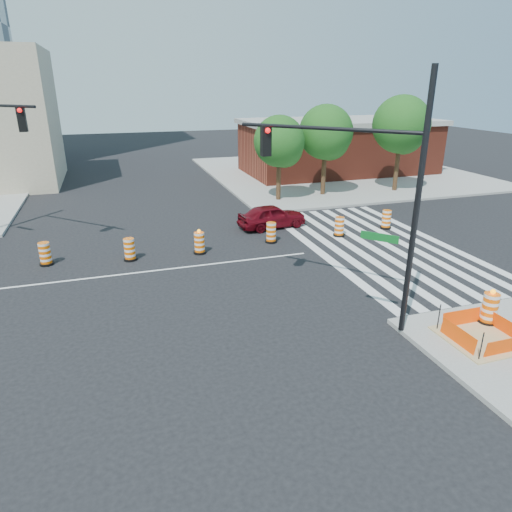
{
  "coord_description": "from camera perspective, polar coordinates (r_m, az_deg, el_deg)",
  "views": [
    {
      "loc": [
        -1.32,
        -18.48,
        7.54
      ],
      "look_at": [
        3.62,
        -3.14,
        1.4
      ],
      "focal_mm": 32.0,
      "sensor_mm": 36.0,
      "label": 1
    }
  ],
  "objects": [
    {
      "name": "excavation_pit",
      "position": [
        15.81,
        26.3,
        -9.09
      ],
      "size": [
        2.2,
        2.2,
        0.9
      ],
      "color": "tan",
      "rests_on": "ground"
    },
    {
      "name": "tree_north_e",
      "position": [
        34.79,
        17.7,
        15.02
      ],
      "size": [
        4.01,
        4.01,
        6.81
      ],
      "color": "#382314",
      "rests_on": "ground"
    },
    {
      "name": "signal_pole_se",
      "position": [
        14.26,
        13.26,
        9.33
      ],
      "size": [
        4.05,
        4.53,
        7.86
      ],
      "rotation": [
        0.0,
        0.0,
        2.3
      ],
      "color": "black",
      "rests_on": "ground"
    },
    {
      "name": "lane_centerline",
      "position": [
        20.0,
        -12.74,
        -1.82
      ],
      "size": [
        14.0,
        0.12,
        0.01
      ],
      "primitive_type": "cube",
      "color": "silver",
      "rests_on": "ground"
    },
    {
      "name": "median_drum_6",
      "position": [
        24.21,
        10.37,
        3.55
      ],
      "size": [
        0.6,
        0.6,
        1.02
      ],
      "color": "black",
      "rests_on": "ground"
    },
    {
      "name": "brick_storefront",
      "position": [
        41.61,
        10.25,
        13.32
      ],
      "size": [
        16.5,
        8.5,
        4.6
      ],
      "color": "maroon",
      "rests_on": "ground"
    },
    {
      "name": "median_drum_3",
      "position": [
        21.3,
        -15.51,
        0.71
      ],
      "size": [
        0.6,
        0.6,
        1.02
      ],
      "color": "black",
      "rests_on": "ground"
    },
    {
      "name": "median_drum_2",
      "position": [
        22.04,
        -24.85,
        0.17
      ],
      "size": [
        0.6,
        0.6,
        1.02
      ],
      "color": "black",
      "rests_on": "ground"
    },
    {
      "name": "ground",
      "position": [
        20.0,
        -12.74,
        -1.83
      ],
      "size": [
        120.0,
        120.0,
        0.0
      ],
      "primitive_type": "plane",
      "color": "black",
      "rests_on": "ground"
    },
    {
      "name": "median_drum_4",
      "position": [
        21.53,
        -7.08,
        1.57
      ],
      "size": [
        0.6,
        0.6,
        1.18
      ],
      "color": "black",
      "rests_on": "ground"
    },
    {
      "name": "red_coupe",
      "position": [
        25.26,
        2.0,
        5.0
      ],
      "size": [
        3.97,
        2.03,
        1.29
      ],
      "primitive_type": "imported",
      "rotation": [
        0.0,
        0.0,
        1.71
      ],
      "color": "#5D0811",
      "rests_on": "ground"
    },
    {
      "name": "crosswalk_east",
      "position": [
        23.42,
        14.88,
        1.37
      ],
      "size": [
        6.75,
        13.5,
        0.01
      ],
      "color": "silver",
      "rests_on": "ground"
    },
    {
      "name": "median_drum_5",
      "position": [
        22.89,
        1.9,
        2.87
      ],
      "size": [
        0.6,
        0.6,
        1.02
      ],
      "color": "black",
      "rests_on": "ground"
    },
    {
      "name": "pit_drum",
      "position": [
        16.7,
        27.16,
        -5.96
      ],
      "size": [
        0.62,
        0.62,
        1.22
      ],
      "color": "black",
      "rests_on": "ground"
    },
    {
      "name": "tree_north_c",
      "position": [
        30.56,
        2.97,
        13.78
      ],
      "size": [
        3.35,
        3.32,
        5.65
      ],
      "color": "#382314",
      "rests_on": "ground"
    },
    {
      "name": "sidewalk_ne",
      "position": [
        41.95,
        10.06,
        10.29
      ],
      "size": [
        22.0,
        22.0,
        0.15
      ],
      "primitive_type": "cube",
      "color": "gray",
      "rests_on": "ground"
    },
    {
      "name": "tree_north_d",
      "position": [
        32.37,
        8.74,
        14.68
      ],
      "size": [
        3.68,
        3.67,
        6.25
      ],
      "color": "#382314",
      "rests_on": "ground"
    },
    {
      "name": "median_drum_7",
      "position": [
        26.11,
        15.97,
        4.35
      ],
      "size": [
        0.6,
        0.6,
        1.02
      ],
      "color": "black",
      "rests_on": "ground"
    }
  ]
}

